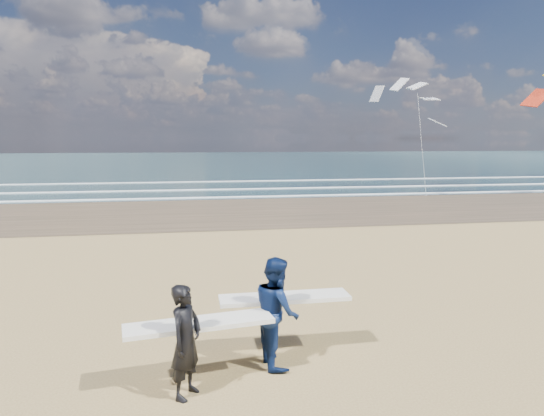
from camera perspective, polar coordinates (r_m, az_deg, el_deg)
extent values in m
cube|color=#1A343B|center=(81.63, 4.91, 5.60)|extent=(220.00, 100.00, 0.02)
cube|color=white|center=(36.29, 24.78, 1.74)|extent=(220.00, 0.50, 0.05)
cube|color=white|center=(40.23, 21.02, 2.51)|extent=(220.00, 0.50, 0.05)
cube|color=white|center=(45.92, 16.90, 3.34)|extent=(220.00, 0.50, 0.05)
imported|color=black|center=(7.17, -10.10, -15.17)|extent=(0.64, 0.71, 1.64)
cube|color=white|center=(7.45, -8.53, -13.30)|extent=(2.25, 0.85, 0.07)
imported|color=#0C1D47|center=(7.98, 0.55, -12.03)|extent=(0.75, 0.92, 1.78)
cube|color=white|center=(8.31, 1.49, -10.49)|extent=(2.20, 0.53, 0.07)
cube|color=slate|center=(32.74, 17.67, 1.49)|extent=(0.12, 0.12, 0.10)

